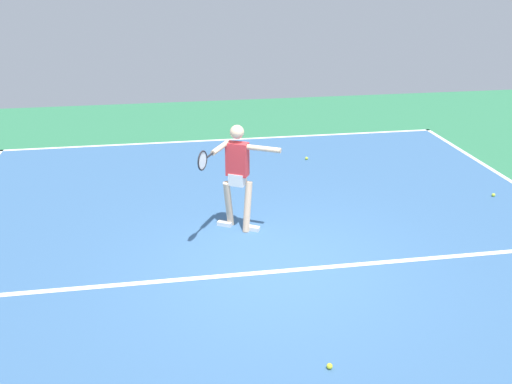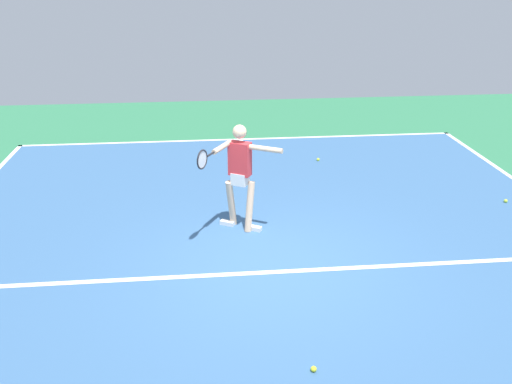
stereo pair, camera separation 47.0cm
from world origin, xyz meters
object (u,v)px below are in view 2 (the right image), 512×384
tennis_ball_by_sideline (318,159)px  tennis_ball_near_player (314,369)px  tennis_player (239,171)px  tennis_ball_centre_court (506,201)px

tennis_ball_by_sideline → tennis_ball_near_player: 6.84m
tennis_player → tennis_ball_centre_court: tennis_player is taller
tennis_player → tennis_ball_by_sideline: tennis_player is taller
tennis_ball_by_sideline → tennis_ball_near_player: bearing=77.9°
tennis_ball_by_sideline → tennis_player: bearing=58.2°
tennis_ball_near_player → tennis_player: bearing=-81.5°
tennis_player → tennis_ball_by_sideline: (-1.96, -3.17, -0.98)m
tennis_ball_centre_court → tennis_ball_near_player: 5.99m
tennis_ball_near_player → tennis_ball_centre_court: bearing=-136.9°
tennis_ball_by_sideline → tennis_ball_near_player: size_ratio=1.00×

